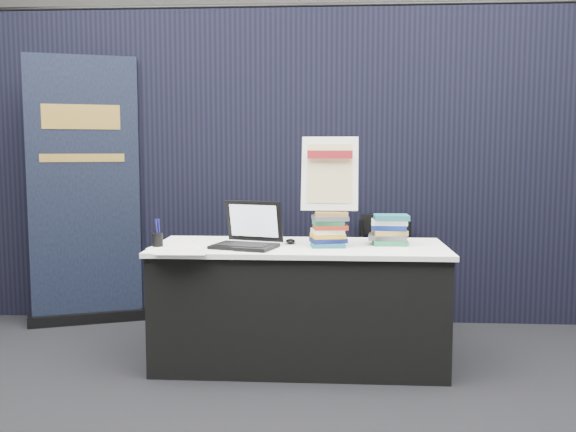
# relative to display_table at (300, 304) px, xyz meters

# --- Properties ---
(floor) EXTENTS (8.00, 8.00, 0.00)m
(floor) POSITION_rel_display_table_xyz_m (0.00, -0.55, -0.38)
(floor) COLOR black
(floor) RESTS_ON ground
(wall_back) EXTENTS (8.00, 0.02, 3.50)m
(wall_back) POSITION_rel_display_table_xyz_m (0.00, 3.45, 1.37)
(wall_back) COLOR beige
(wall_back) RESTS_ON floor
(drape_partition) EXTENTS (6.00, 0.08, 2.40)m
(drape_partition) POSITION_rel_display_table_xyz_m (0.00, 1.05, 0.82)
(drape_partition) COLOR black
(drape_partition) RESTS_ON floor
(display_table) EXTENTS (1.80, 0.75, 0.75)m
(display_table) POSITION_rel_display_table_xyz_m (0.00, 0.00, 0.00)
(display_table) COLOR black
(display_table) RESTS_ON floor
(laptop) EXTENTS (0.42, 0.38, 0.28)m
(laptop) POSITION_rel_display_table_xyz_m (-0.33, -0.10, 0.44)
(laptop) COLOR black
(laptop) RESTS_ON display_table
(mouse) EXTENTS (0.07, 0.10, 0.03)m
(mouse) POSITION_rel_display_table_xyz_m (-0.06, 0.06, 0.39)
(mouse) COLOR black
(mouse) RESTS_ON display_table
(brochure_left) EXTENTS (0.28, 0.22, 0.00)m
(brochure_left) POSITION_rel_display_table_xyz_m (-0.77, -0.14, 0.38)
(brochure_left) COLOR white
(brochure_left) RESTS_ON display_table
(brochure_mid) EXTENTS (0.30, 0.22, 0.00)m
(brochure_mid) POSITION_rel_display_table_xyz_m (-0.66, -0.33, 0.38)
(brochure_mid) COLOR silver
(brochure_mid) RESTS_ON display_table
(brochure_right) EXTENTS (0.32, 0.25, 0.00)m
(brochure_right) POSITION_rel_display_table_xyz_m (-0.43, -0.18, 0.38)
(brochure_right) COLOR silver
(brochure_right) RESTS_ON display_table
(pen_cup) EXTENTS (0.08, 0.08, 0.08)m
(pen_cup) POSITION_rel_display_table_xyz_m (-0.86, -0.13, 0.42)
(pen_cup) COLOR black
(pen_cup) RESTS_ON display_table
(book_stack_tall) EXTENTS (0.22, 0.19, 0.22)m
(book_stack_tall) POSITION_rel_display_table_xyz_m (0.18, -0.05, 0.48)
(book_stack_tall) COLOR #1B5E69
(book_stack_tall) RESTS_ON display_table
(book_stack_short) EXTENTS (0.22, 0.17, 0.19)m
(book_stack_short) POSITION_rel_display_table_xyz_m (0.56, 0.06, 0.47)
(book_stack_short) COLOR #23834E
(book_stack_short) RESTS_ON display_table
(info_sign) EXTENTS (0.35, 0.17, 0.47)m
(info_sign) POSITION_rel_display_table_xyz_m (0.18, -0.02, 0.81)
(info_sign) COLOR black
(info_sign) RESTS_ON book_stack_tall
(pullup_banner) EXTENTS (0.84, 0.40, 2.04)m
(pullup_banner) POSITION_rel_display_table_xyz_m (-1.68, 0.83, 0.53)
(pullup_banner) COLOR black
(pullup_banner) RESTS_ON floor
(stacking_chair) EXTENTS (0.45, 0.46, 0.85)m
(stacking_chair) POSITION_rel_display_table_xyz_m (0.60, 0.77, 0.10)
(stacking_chair) COLOR black
(stacking_chair) RESTS_ON floor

